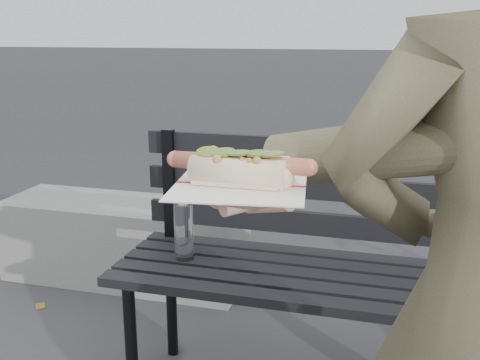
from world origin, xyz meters
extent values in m
cylinder|color=black|center=(-0.57, 0.74, 0.23)|extent=(0.04, 0.04, 0.45)
cylinder|color=black|center=(-0.57, 1.08, 0.23)|extent=(0.04, 0.04, 0.45)
cube|color=black|center=(0.10, 0.73, 0.47)|extent=(1.50, 0.07, 0.03)
cube|color=black|center=(0.10, 0.82, 0.47)|extent=(1.50, 0.07, 0.03)
cube|color=black|center=(0.10, 0.91, 0.47)|extent=(1.50, 0.07, 0.03)
cube|color=black|center=(0.10, 1.00, 0.47)|extent=(1.50, 0.07, 0.03)
cube|color=black|center=(0.10, 1.09, 0.47)|extent=(1.50, 0.07, 0.03)
cube|color=black|center=(-0.57, 1.10, 0.67)|extent=(0.04, 0.03, 0.42)
cube|color=black|center=(0.10, 1.12, 0.57)|extent=(1.50, 0.02, 0.08)
cube|color=black|center=(0.10, 1.12, 0.70)|extent=(1.50, 0.02, 0.08)
cube|color=black|center=(0.10, 1.12, 0.83)|extent=(1.50, 0.02, 0.08)
cylinder|color=white|center=(-0.44, 0.91, 0.57)|extent=(0.06, 0.06, 0.19)
cylinder|color=white|center=(-0.44, 0.91, 0.68)|extent=(0.03, 0.03, 0.02)
cube|color=slate|center=(-1.06, 1.67, 0.20)|extent=(1.20, 0.40, 0.40)
cylinder|color=#4B4632|center=(0.25, 0.13, 1.05)|extent=(0.51, 0.23, 0.19)
cylinder|color=#D8A384|center=(0.04, 0.05, 0.99)|extent=(0.09, 0.08, 0.07)
ellipsoid|color=#D8A384|center=(0.00, 0.04, 0.98)|extent=(0.10, 0.11, 0.03)
cylinder|color=#D8A384|center=(-0.06, 0.01, 0.98)|extent=(0.06, 0.02, 0.02)
cylinder|color=#D8A384|center=(-0.06, 0.03, 0.98)|extent=(0.06, 0.02, 0.02)
cylinder|color=#D8A384|center=(-0.06, 0.05, 0.98)|extent=(0.06, 0.02, 0.02)
cylinder|color=#D8A384|center=(-0.06, 0.07, 0.98)|extent=(0.06, 0.02, 0.02)
cylinder|color=#D8A384|center=(0.01, -0.02, 0.98)|extent=(0.04, 0.05, 0.02)
cube|color=white|center=(0.00, 0.04, 1.00)|extent=(0.21, 0.21, 0.00)
cube|color=#B21E1E|center=(0.00, 0.04, 1.00)|extent=(0.19, 0.03, 0.00)
cylinder|color=#CD684F|center=(0.00, 0.04, 1.03)|extent=(0.20, 0.02, 0.02)
sphere|color=#CD684F|center=(-0.10, 0.04, 1.03)|extent=(0.02, 0.02, 0.02)
sphere|color=#CD684F|center=(0.10, 0.04, 1.03)|extent=(0.02, 0.02, 0.02)
sphere|color=#9E6B2D|center=(0.03, 0.01, 1.04)|extent=(0.01, 0.01, 0.01)
sphere|color=#9E6B2D|center=(0.01, 0.02, 1.04)|extent=(0.01, 0.01, 0.01)
sphere|color=#9E6B2D|center=(0.04, 0.06, 1.04)|extent=(0.01, 0.01, 0.01)
sphere|color=#9E6B2D|center=(0.04, 0.02, 1.03)|extent=(0.01, 0.01, 0.01)
sphere|color=#9E6B2D|center=(-0.06, 0.02, 1.04)|extent=(0.01, 0.01, 0.01)
sphere|color=#9E6B2D|center=(0.03, 0.01, 1.03)|extent=(0.01, 0.01, 0.01)
sphere|color=#9E6B2D|center=(-0.01, 0.03, 1.04)|extent=(0.01, 0.01, 0.01)
sphere|color=#9E6B2D|center=(-0.04, 0.04, 1.04)|extent=(0.01, 0.01, 0.01)
sphere|color=#9E6B2D|center=(0.00, 0.05, 1.04)|extent=(0.01, 0.01, 0.01)
sphere|color=#9E6B2D|center=(-0.01, 0.04, 1.04)|extent=(0.01, 0.01, 0.01)
sphere|color=#9E6B2D|center=(-0.03, 0.03, 1.04)|extent=(0.01, 0.01, 0.01)
sphere|color=#9E6B2D|center=(0.02, 0.01, 1.04)|extent=(0.01, 0.01, 0.01)
sphere|color=#9E6B2D|center=(0.02, 0.03, 1.04)|extent=(0.01, 0.01, 0.01)
sphere|color=#9E6B2D|center=(0.00, 0.03, 1.04)|extent=(0.01, 0.01, 0.01)
sphere|color=#9E6B2D|center=(-0.02, 0.02, 1.04)|extent=(0.01, 0.01, 0.01)
sphere|color=#9E6B2D|center=(0.02, 0.05, 1.04)|extent=(0.01, 0.01, 0.01)
sphere|color=#9E6B2D|center=(0.02, 0.02, 1.04)|extent=(0.01, 0.01, 0.01)
sphere|color=#9E6B2D|center=(-0.03, 0.01, 1.04)|extent=(0.01, 0.01, 0.01)
sphere|color=#9E6B2D|center=(-0.06, 0.04, 1.04)|extent=(0.01, 0.01, 0.01)
sphere|color=#9E6B2D|center=(0.02, 0.05, 1.04)|extent=(0.01, 0.01, 0.01)
sphere|color=#9E6B2D|center=(0.05, 0.03, 1.04)|extent=(0.01, 0.01, 0.01)
sphere|color=#9E6B2D|center=(-0.06, 0.03, 1.04)|extent=(0.01, 0.01, 0.01)
sphere|color=#9E6B2D|center=(-0.05, 0.06, 1.04)|extent=(0.01, 0.01, 0.01)
sphere|color=#9E6B2D|center=(0.06, 0.04, 1.04)|extent=(0.01, 0.01, 0.01)
sphere|color=#9E6B2D|center=(-0.03, 0.02, 1.04)|extent=(0.01, 0.01, 0.01)
sphere|color=#9E6B2D|center=(-0.04, 0.04, 1.04)|extent=(0.01, 0.01, 0.01)
sphere|color=#9E6B2D|center=(0.01, 0.05, 1.04)|extent=(0.01, 0.01, 0.01)
sphere|color=#9E6B2D|center=(-0.01, 0.04, 1.04)|extent=(0.01, 0.01, 0.01)
cylinder|color=olive|center=(-0.05, 0.03, 1.05)|extent=(0.04, 0.04, 0.01)
cylinder|color=olive|center=(-0.03, 0.03, 1.05)|extent=(0.04, 0.04, 0.01)
cylinder|color=olive|center=(0.00, 0.03, 1.05)|extent=(0.04, 0.04, 0.01)
cylinder|color=olive|center=(0.02, 0.04, 1.05)|extent=(0.04, 0.04, 0.01)
cylinder|color=olive|center=(0.04, 0.03, 1.05)|extent=(0.04, 0.04, 0.01)
cube|color=brown|center=(-1.30, 1.28, 0.00)|extent=(0.07, 0.07, 0.00)
cube|color=brown|center=(-0.87, 1.84, 0.00)|extent=(0.05, 0.05, 0.00)
camera|label=1|loc=(0.21, -0.72, 1.22)|focal=42.00mm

